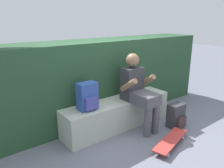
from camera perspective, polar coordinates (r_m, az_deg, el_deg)
ground_plane at (r=3.55m, az=5.64°, el=-13.00°), size 24.00×24.00×0.00m
bench_main at (r=3.70m, az=1.55°, el=-7.55°), size 1.94×0.44×0.46m
person_skater at (r=3.55m, az=6.73°, el=-1.34°), size 0.49×0.62×1.21m
skateboard_near_person at (r=3.36m, az=14.80°, el=-13.83°), size 0.82×0.41×0.09m
backpack_on_bench at (r=3.22m, az=-6.30°, el=-3.24°), size 0.28×0.23×0.40m
backpack_on_ground at (r=3.85m, az=16.15°, el=-7.87°), size 0.28×0.23×0.40m
hedge_row at (r=4.02m, az=-3.62°, el=1.33°), size 4.59×0.75×1.38m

